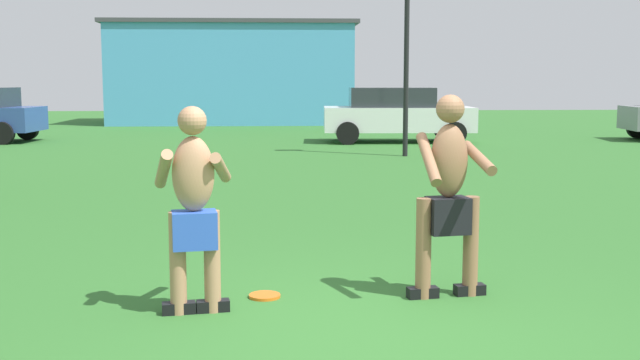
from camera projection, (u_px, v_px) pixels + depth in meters
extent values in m
plane|color=#2D6628|center=(367.00, 331.00, 5.70)|extent=(80.00, 80.00, 0.00)
cube|color=black|center=(470.00, 290.00, 6.65)|extent=(0.27, 0.15, 0.09)
cylinder|color=#936647|center=(471.00, 246.00, 6.60)|extent=(0.13, 0.13, 0.85)
cube|color=black|center=(423.00, 293.00, 6.56)|extent=(0.27, 0.15, 0.09)
cylinder|color=#936647|center=(423.00, 248.00, 6.51)|extent=(0.13, 0.13, 0.85)
cube|color=black|center=(448.00, 215.00, 6.52)|extent=(0.37, 0.29, 0.31)
ellipsoid|color=#936647|center=(449.00, 161.00, 6.46)|extent=(0.35, 0.27, 0.61)
cylinder|color=#936647|center=(479.00, 158.00, 6.41)|extent=(0.17, 0.59, 0.24)
cylinder|color=#936647|center=(429.00, 159.00, 6.32)|extent=(0.13, 0.54, 0.41)
sphere|color=#936647|center=(450.00, 109.00, 6.41)|extent=(0.23, 0.23, 0.23)
cube|color=black|center=(179.00, 308.00, 6.12)|extent=(0.27, 0.15, 0.09)
cylinder|color=tan|center=(178.00, 263.00, 6.08)|extent=(0.13, 0.13, 0.81)
cube|color=black|center=(213.00, 306.00, 6.18)|extent=(0.27, 0.15, 0.09)
cylinder|color=tan|center=(212.00, 261.00, 6.13)|extent=(0.13, 0.13, 0.81)
cube|color=blue|center=(194.00, 230.00, 6.07)|extent=(0.38, 0.29, 0.29)
ellipsoid|color=tan|center=(193.00, 174.00, 6.01)|extent=(0.36, 0.27, 0.59)
cylinder|color=tan|center=(164.00, 169.00, 6.06)|extent=(0.22, 0.53, 0.36)
cylinder|color=tan|center=(221.00, 168.00, 6.16)|extent=(0.14, 0.55, 0.30)
sphere|color=tan|center=(192.00, 121.00, 5.96)|extent=(0.22, 0.22, 0.22)
cylinder|color=orange|center=(265.00, 296.00, 6.58)|extent=(0.27, 0.27, 0.03)
cylinder|color=black|center=(3.00, 133.00, 21.81)|extent=(0.65, 0.27, 0.64)
cylinder|color=black|center=(28.00, 129.00, 23.60)|extent=(0.65, 0.27, 0.64)
cylinder|color=black|center=(638.00, 128.00, 24.18)|extent=(0.66, 0.28, 0.64)
cube|color=white|center=(398.00, 119.00, 22.66)|extent=(4.38, 2.01, 0.70)
cube|color=#282D33|center=(391.00, 97.00, 22.58)|extent=(2.48, 1.70, 0.56)
cylinder|color=black|center=(444.00, 129.00, 23.61)|extent=(0.65, 0.25, 0.64)
cylinder|color=black|center=(455.00, 133.00, 21.83)|extent=(0.65, 0.25, 0.64)
cylinder|color=black|center=(345.00, 129.00, 23.59)|extent=(0.65, 0.25, 0.64)
cylinder|color=black|center=(348.00, 133.00, 21.80)|extent=(0.65, 0.25, 0.64)
cylinder|color=black|center=(406.00, 57.00, 18.32)|extent=(0.12, 0.12, 4.66)
cube|color=#4C9ED1|center=(233.00, 75.00, 32.49)|extent=(9.71, 4.80, 3.98)
cube|color=#3F3F44|center=(232.00, 25.00, 32.22)|extent=(10.10, 4.99, 0.16)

